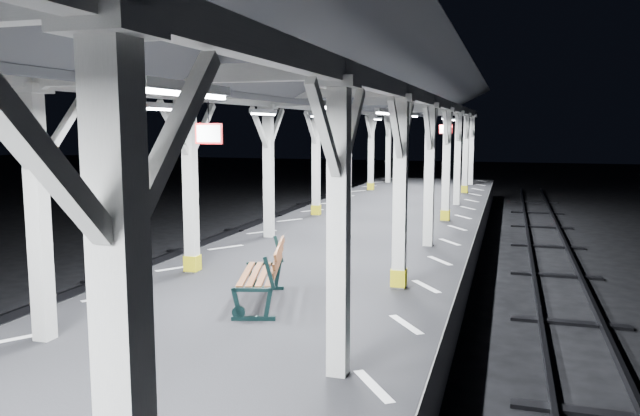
% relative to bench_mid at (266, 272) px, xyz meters
% --- Properties ---
extents(ground, '(120.00, 120.00, 0.00)m').
position_rel_bench_mid_xyz_m(ground, '(-0.17, -0.39, -1.51)').
color(ground, black).
rests_on(ground, ground).
extents(platform, '(6.00, 50.00, 1.00)m').
position_rel_bench_mid_xyz_m(platform, '(-0.17, -0.39, -1.01)').
color(platform, black).
rests_on(platform, ground).
extents(hazard_stripes_left, '(1.00, 48.00, 0.01)m').
position_rel_bench_mid_xyz_m(hazard_stripes_left, '(-2.62, -0.39, -0.51)').
color(hazard_stripes_left, silver).
rests_on(hazard_stripes_left, platform).
extents(hazard_stripes_right, '(1.00, 48.00, 0.01)m').
position_rel_bench_mid_xyz_m(hazard_stripes_right, '(2.28, -0.39, -0.51)').
color(hazard_stripes_right, silver).
rests_on(hazard_stripes_right, platform).
extents(track_right, '(2.20, 60.00, 0.16)m').
position_rel_bench_mid_xyz_m(track_right, '(4.83, -0.39, -1.43)').
color(track_right, '#2D2D33').
rests_on(track_right, ground).
extents(canopy, '(5.40, 49.00, 4.65)m').
position_rel_bench_mid_xyz_m(canopy, '(-0.17, -0.40, 3.05)').
color(canopy, silver).
rests_on(canopy, platform).
extents(bench_mid, '(1.11, 1.88, 0.96)m').
position_rel_bench_mid_xyz_m(bench_mid, '(0.00, 0.00, 0.00)').
color(bench_mid, black).
rests_on(bench_mid, platform).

